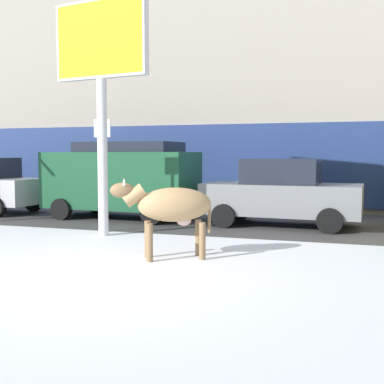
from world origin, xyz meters
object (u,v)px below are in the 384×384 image
cow_tan (171,206)px  billboard (101,54)px  car_darkgreen_van (122,178)px  pedestrian_by_cars (129,183)px  street_sign (103,166)px  pedestrian_near_billboard (132,183)px  car_grey_sedan (281,193)px

cow_tan → billboard: billboard is taller
cow_tan → car_darkgreen_van: size_ratio=0.40×
billboard → pedestrian_by_cars: billboard is taller
billboard → pedestrian_by_cars: 7.54m
cow_tan → pedestrian_by_cars: size_ratio=1.08×
pedestrian_by_cars → street_sign: size_ratio=0.61×
billboard → pedestrian_by_cars: bearing=110.0°
pedestrian_near_billboard → street_sign: (1.96, -5.85, 0.79)m
billboard → car_grey_sedan: (3.86, 2.90, -3.41)m
pedestrian_by_cars → billboard: bearing=-70.0°
pedestrian_near_billboard → street_sign: 6.22m
billboard → car_darkgreen_van: size_ratio=1.19×
car_grey_sedan → pedestrian_near_billboard: (-6.06, 3.41, -0.03)m
cow_tan → pedestrian_near_billboard: size_ratio=1.08×
car_grey_sedan → cow_tan: bearing=-106.2°
street_sign → cow_tan: bearing=-41.5°
cow_tan → car_grey_sedan: (1.40, 4.83, -0.09)m
billboard → car_grey_sedan: 5.91m
cow_tan → car_darkgreen_van: (-3.45, 4.94, 0.25)m
billboard → pedestrian_near_billboard: 7.51m
car_darkgreen_van → pedestrian_near_billboard: 3.53m
billboard → car_grey_sedan: bearing=36.9°
pedestrian_near_billboard → pedestrian_by_cars: same height
car_grey_sedan → street_sign: street_sign is taller
car_darkgreen_van → street_sign: size_ratio=1.66×
cow_tan → pedestrian_by_cars: pedestrian_by_cars is taller
billboard → street_sign: (-0.24, 0.46, -2.64)m
cow_tan → car_grey_sedan: 5.03m
pedestrian_by_cars → pedestrian_near_billboard: bearing=0.0°
car_grey_sedan → car_darkgreen_van: bearing=178.7°
pedestrian_near_billboard → billboard: bearing=-70.8°
car_grey_sedan → street_sign: bearing=-149.2°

